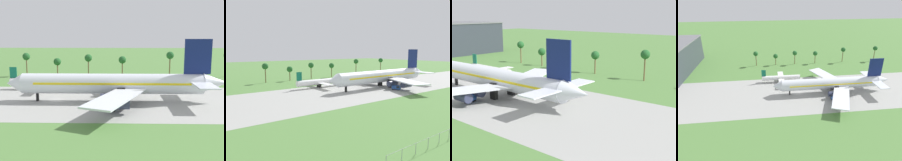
# 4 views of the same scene
# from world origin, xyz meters

# --- Properties ---
(ground_plane) EXTENTS (600.00, 600.00, 0.00)m
(ground_plane) POSITION_xyz_m (0.00, 0.00, 0.00)
(ground_plane) COLOR #517F3D
(taxiway_strip) EXTENTS (320.00, 44.00, 0.02)m
(taxiway_strip) POSITION_xyz_m (0.00, 0.00, 0.01)
(taxiway_strip) COLOR #9E9E99
(taxiway_strip) RESTS_ON ground_plane
(jet_airliner) EXTENTS (67.99, 54.23, 19.26)m
(jet_airliner) POSITION_xyz_m (19.69, -0.81, 5.56)
(jet_airliner) COLOR silver
(jet_airliner) RESTS_ON ground_plane
(regional_aircraft) EXTENTS (24.36, 21.86, 8.43)m
(regional_aircraft) POSITION_xyz_m (-8.63, 17.06, 2.77)
(regional_aircraft) COLOR white
(regional_aircraft) RESTS_ON ground_plane
(baggage_tug) EXTENTS (3.23, 4.41, 2.08)m
(baggage_tug) POSITION_xyz_m (17.69, -10.80, 1.14)
(baggage_tug) COLOR black
(baggage_tug) RESTS_ON ground_plane
(palm_tree_row) EXTENTS (100.30, 3.60, 12.26)m
(palm_tree_row) POSITION_xyz_m (18.17, 49.48, 8.82)
(palm_tree_row) COLOR brown
(palm_tree_row) RESTS_ON ground_plane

